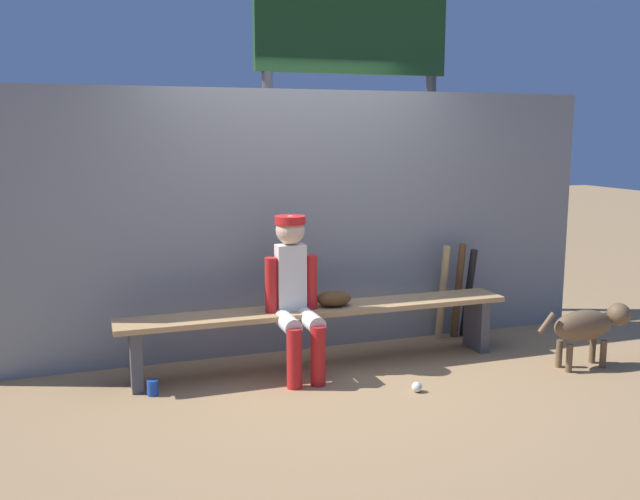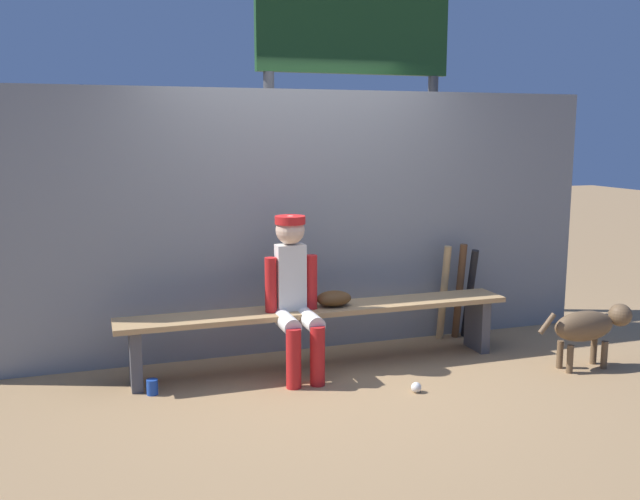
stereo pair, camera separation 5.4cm
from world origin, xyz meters
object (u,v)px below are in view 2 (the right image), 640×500
(baseball_glove, at_px, (334,298))
(bat_aluminum_black, at_px, (470,294))
(bat_wood_tan, at_px, (444,293))
(baseball, at_px, (416,387))
(player_seated, at_px, (295,290))
(bat_wood_dark, at_px, (459,291))
(cup_on_ground, at_px, (152,387))
(scoreboard, at_px, (361,73))
(dugout_bench, at_px, (320,319))
(dog, at_px, (590,326))
(cup_on_bench, at_px, (296,301))

(baseball_glove, height_order, bat_aluminum_black, bat_aluminum_black)
(bat_wood_tan, distance_m, baseball, 1.39)
(player_seated, xyz_separation_m, bat_aluminum_black, (1.74, 0.43, -0.25))
(bat_wood_dark, height_order, baseball, bat_wood_dark)
(player_seated, height_order, cup_on_ground, player_seated)
(player_seated, xyz_separation_m, scoreboard, (1.10, 1.46, 1.72))
(dugout_bench, bearing_deg, bat_wood_tan, 14.81)
(scoreboard, relative_size, dog, 4.04)
(baseball_glove, distance_m, baseball, 0.97)
(dugout_bench, distance_m, bat_aluminum_black, 1.54)
(bat_wood_dark, distance_m, dog, 1.17)
(bat_wood_tan, relative_size, cup_on_ground, 7.72)
(bat_aluminum_black, height_order, cup_on_bench, bat_aluminum_black)
(baseball_glove, height_order, dog, baseball_glove)
(dugout_bench, distance_m, dog, 2.10)
(bat_wood_tan, xyz_separation_m, bat_aluminum_black, (0.25, -0.02, -0.02))
(bat_wood_dark, xyz_separation_m, baseball, (-0.94, -1.08, -0.39))
(cup_on_ground, bearing_deg, bat_wood_dark, 10.90)
(baseball_glove, bearing_deg, bat_wood_tan, 16.21)
(dugout_bench, distance_m, player_seated, 0.38)
(baseball, bearing_deg, cup_on_ground, 162.77)
(bat_aluminum_black, distance_m, dog, 1.11)
(baseball_glove, xyz_separation_m, baseball, (0.36, -0.74, -0.50))
(bat_aluminum_black, distance_m, cup_on_ground, 2.88)
(baseball_glove, relative_size, bat_wood_tan, 0.33)
(bat_aluminum_black, relative_size, cup_on_bench, 7.37)
(cup_on_ground, bearing_deg, cup_on_bench, 11.70)
(scoreboard, bearing_deg, bat_aluminum_black, -57.95)
(dugout_bench, bearing_deg, bat_aluminum_black, 11.79)
(dugout_bench, xyz_separation_m, bat_wood_tan, (1.26, 0.33, 0.04))
(dugout_bench, height_order, bat_wood_tan, bat_wood_tan)
(baseball, bearing_deg, bat_wood_tan, 53.79)
(bat_aluminum_black, relative_size, cup_on_ground, 7.37)
(player_seated, distance_m, cup_on_ground, 1.23)
(baseball_glove, distance_m, cup_on_ground, 1.51)
(baseball, distance_m, cup_on_ground, 1.86)
(baseball, xyz_separation_m, dog, (1.51, 0.06, 0.30))
(bat_wood_dark, distance_m, scoreboard, 2.27)
(baseball_glove, relative_size, bat_wood_dark, 0.33)
(bat_wood_tan, distance_m, cup_on_bench, 1.47)
(scoreboard, bearing_deg, baseball_glove, -118.93)
(dugout_bench, distance_m, bat_wood_tan, 1.30)
(cup_on_bench, bearing_deg, bat_aluminum_black, 9.13)
(bat_wood_tan, bearing_deg, dog, -54.56)
(bat_wood_dark, xyz_separation_m, bat_aluminum_black, (0.09, -0.02, -0.02))
(dugout_bench, xyz_separation_m, cup_on_ground, (-1.31, -0.19, -0.33))
(dugout_bench, relative_size, bat_wood_tan, 3.66)
(bat_wood_tan, xyz_separation_m, cup_on_ground, (-2.57, -0.52, -0.37))
(dugout_bench, height_order, baseball, dugout_bench)
(bat_wood_dark, relative_size, cup_on_bench, 7.81)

